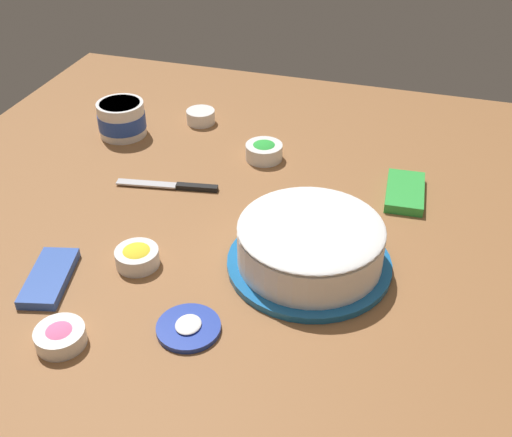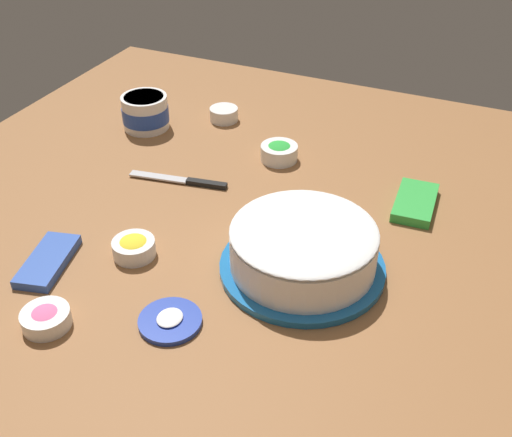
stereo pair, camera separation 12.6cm
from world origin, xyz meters
name	(u,v)px [view 1 (the left image)]	position (x,y,z in m)	size (l,w,h in m)	color
ground_plane	(230,216)	(0.00, 0.00, 0.00)	(1.54, 1.54, 0.00)	#936038
frosted_cake	(310,245)	(-0.11, -0.20, 0.05)	(0.32, 0.32, 0.10)	#1E6BB2
frosting_tub	(122,118)	(0.27, 0.39, 0.05)	(0.12, 0.12, 0.09)	white
frosting_tub_lid	(189,327)	(-0.34, -0.04, 0.01)	(0.11, 0.11, 0.02)	#233DAD
spreading_knife	(176,186)	(0.07, 0.15, 0.01)	(0.06, 0.24, 0.01)	silver
sprinkle_bowl_pink	(60,336)	(-0.43, 0.15, 0.02)	(0.08, 0.08, 0.03)	white
sprinkle_bowl_green	(264,151)	(0.26, 0.00, 0.02)	(0.09, 0.09, 0.04)	white
sprinkle_bowl_orange	(201,116)	(0.39, 0.22, 0.02)	(0.08, 0.08, 0.04)	white
sprinkle_bowl_yellow	(137,256)	(-0.20, 0.12, 0.02)	(0.08, 0.08, 0.04)	white
candy_box_lower	(405,192)	(0.19, -0.35, 0.01)	(0.16, 0.08, 0.02)	green
candy_box_upper	(49,278)	(-0.30, 0.25, 0.01)	(0.16, 0.07, 0.02)	#2D51B2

